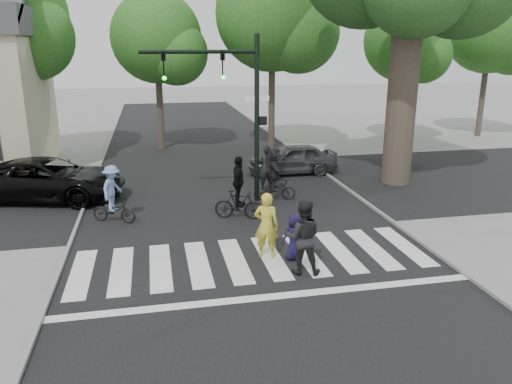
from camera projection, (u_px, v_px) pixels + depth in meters
ground at (261, 275)px, 12.70m from camera, size 120.00×120.00×0.00m
road_stem at (230, 212)px, 17.39m from camera, size 10.00×70.00×0.01m
road_cross at (219, 189)px, 20.21m from camera, size 70.00×10.00×0.01m
curb_left at (79, 221)px, 16.39m from camera, size 0.10×70.00×0.10m
curb_right at (365, 202)px, 18.38m from camera, size 0.10×70.00×0.10m
crosswalk at (256, 264)px, 13.32m from camera, size 10.00×3.85×0.01m
traffic_signal at (233, 96)px, 17.48m from camera, size 4.45×0.29×6.00m
bg_tree_1 at (12, 22)px, 23.63m from camera, size 6.09×5.80×9.80m
bg_tree_2 at (161, 42)px, 26.31m from camera, size 5.04×4.80×8.40m
bg_tree_3 at (279, 18)px, 25.91m from camera, size 6.30×6.00×10.20m
bg_tree_4 at (409, 45)px, 28.65m from camera, size 4.83×4.60×8.15m
bg_tree_5 at (497, 32)px, 30.17m from camera, size 5.67×5.40×9.30m
pedestrian_woman at (266, 225)px, 13.52m from camera, size 0.79×0.67×1.85m
pedestrian_child at (294, 237)px, 13.45m from camera, size 0.64×0.43×1.29m
pedestrian_adult at (303, 237)px, 12.55m from camera, size 1.12×0.98×1.95m
cyclist_left at (113, 198)px, 16.24m from camera, size 1.59×1.13×1.92m
cyclist_mid at (239, 193)px, 16.56m from camera, size 1.70×1.08×2.14m
cyclist_right at (275, 177)px, 18.58m from camera, size 1.63×1.52×1.98m
car_suv at (48, 179)px, 18.68m from camera, size 6.08×3.93×1.56m
car_grey at (292, 159)px, 22.50m from camera, size 4.02×1.68×1.36m
bystander_dark at (266, 168)px, 19.86m from camera, size 0.68×0.46×1.83m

